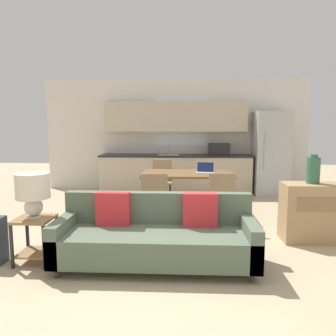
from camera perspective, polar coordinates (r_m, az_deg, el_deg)
The scene contains 14 objects.
ground_plane at distance 3.83m, azimuth -0.75°, elevation -17.30°, with size 20.00×20.00×0.00m, color tan.
wall_back at distance 8.10m, azimuth 1.37°, elevation 5.75°, with size 6.40×0.07×2.70m.
kitchen_counter at distance 7.83m, azimuth 1.41°, elevation 1.92°, with size 3.58×0.65×2.15m.
refrigerator at distance 7.96m, azimuth 17.42°, elevation 2.48°, with size 0.76×0.77×1.91m.
dining_table at distance 5.88m, azimuth 3.38°, elevation -1.40°, with size 1.61×0.93×0.76m.
couch at distance 3.86m, azimuth -2.08°, elevation -11.84°, with size 2.24×0.80×0.82m.
side_table at distance 4.19m, azimuth -22.15°, elevation -10.40°, with size 0.41×0.41×0.54m.
table_lamp at distance 4.08m, azimuth -22.50°, elevation -3.52°, with size 0.38×0.38×0.52m.
credenza at distance 5.07m, azimuth 26.10°, elevation -6.98°, with size 1.25×0.44×0.81m.
vase at distance 4.90m, azimuth 23.98°, elevation -0.30°, with size 0.18×0.18×0.40m.
dining_chair_near_left at distance 5.08m, azimuth -2.35°, elevation -5.14°, with size 0.44×0.44×0.88m.
dining_chair_near_right at distance 5.18m, azimuth 9.16°, elevation -4.99°, with size 0.43×0.43×0.88m.
dining_chair_far_left at distance 6.77m, azimuth -1.06°, elevation -1.94°, with size 0.43×0.43×0.88m.
laptop at distance 5.85m, azimuth 6.51°, elevation -0.41°, with size 0.34×0.28×0.20m.
Camera 1 is at (0.23, -3.47, 1.61)m, focal length 35.00 mm.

